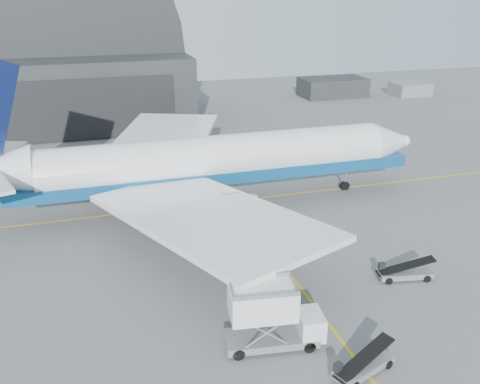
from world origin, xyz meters
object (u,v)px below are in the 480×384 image
object	(u,v)px
airliner	(199,163)
belt_loader_b	(404,272)
catering_truck	(271,317)
pushback_tug	(242,241)
belt_loader_a	(363,366)

from	to	relation	value
airliner	belt_loader_b	world-z (taller)	airliner
belt_loader_b	catering_truck	bearing A→B (deg)	-149.04
pushback_tug	catering_truck	bearing A→B (deg)	-117.47
catering_truck	belt_loader_a	xyz separation A→B (m)	(4.71, -4.35, -1.79)
catering_truck	belt_loader_b	xyz separation A→B (m)	(13.91, 5.14, -1.77)
airliner	catering_truck	bearing A→B (deg)	-92.11
catering_truck	pushback_tug	bearing A→B (deg)	88.12
pushback_tug	belt_loader_a	world-z (taller)	belt_loader_a
airliner	pushback_tug	xyz separation A→B (m)	(1.56, -10.82, -4.54)
catering_truck	airliner	bearing A→B (deg)	95.67
belt_loader_b	pushback_tug	bearing A→B (deg)	150.78
airliner	belt_loader_a	distance (m)	30.44
catering_truck	belt_loader_a	world-z (taller)	catering_truck
pushback_tug	belt_loader_b	size ratio (longest dim) A/B	0.82
catering_truck	belt_loader_b	size ratio (longest dim) A/B	1.41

